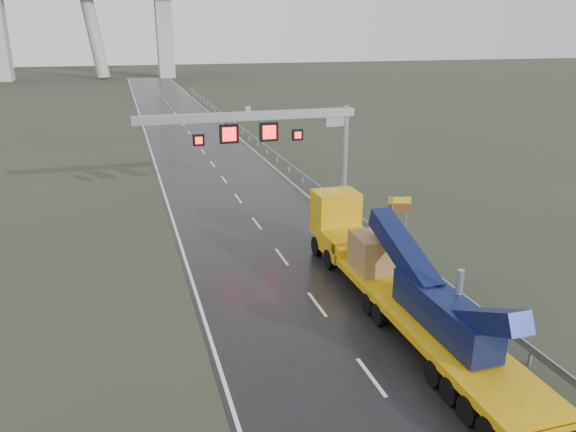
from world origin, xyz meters
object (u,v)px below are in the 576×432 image
object	(u,v)px
sign_gantry	(279,133)
heavy_haul_truck	(387,269)
exit_sign_pair	(400,207)
striped_barrier	(332,200)

from	to	relation	value
sign_gantry	heavy_haul_truck	bearing A→B (deg)	-85.74
heavy_haul_truck	exit_sign_pair	size ratio (longest dim) A/B	7.74
heavy_haul_truck	exit_sign_pair	world-z (taller)	heavy_haul_truck
striped_barrier	sign_gantry	bearing A→B (deg)	154.32
sign_gantry	exit_sign_pair	xyz separation A→B (m)	(6.05, -6.18, -3.94)
heavy_haul_truck	sign_gantry	bearing A→B (deg)	94.21
sign_gantry	heavy_haul_truck	size ratio (longest dim) A/B	0.81
exit_sign_pair	striped_barrier	world-z (taller)	exit_sign_pair
striped_barrier	heavy_haul_truck	bearing A→B (deg)	-125.53
sign_gantry	striped_barrier	xyz separation A→B (m)	(3.90, -0.08, -5.06)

